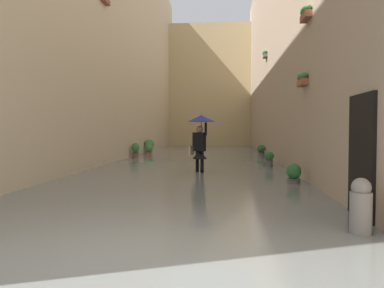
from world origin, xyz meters
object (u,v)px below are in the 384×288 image
person_wading (200,133)px  mooring_bollard (361,211)px  potted_plant_far_left (294,175)px  potted_plant_near_right (149,150)px  potted_plant_near_left (261,151)px  potted_plant_far_right (149,146)px  potted_plant_mid_right (135,151)px  potted_plant_mid_left (269,160)px

person_wading → mooring_bollard: size_ratio=2.33×
potted_plant_far_left → potted_plant_near_right: size_ratio=0.91×
potted_plant_near_left → person_wading: bearing=70.2°
potted_plant_near_right → potted_plant_far_right: (0.25, -1.32, 0.18)m
person_wading → potted_plant_mid_right: size_ratio=2.37×
potted_plant_mid_right → mooring_bollard: mooring_bollard is taller
potted_plant_near_right → mooring_bollard: (-6.34, 16.30, 0.05)m
potted_plant_mid_right → mooring_bollard: bearing=115.2°
potted_plant_far_right → person_wading: bearing=110.6°
potted_plant_far_right → potted_plant_mid_left: 10.35m
person_wading → potted_plant_mid_right: person_wading is taller
potted_plant_near_right → potted_plant_near_left: size_ratio=0.97×
potted_plant_near_right → mooring_bollard: size_ratio=0.81×
person_wading → potted_plant_mid_left: person_wading is taller
person_wading → potted_plant_near_right: size_ratio=2.87×
potted_plant_near_right → potted_plant_far_right: size_ratio=0.75×
potted_plant_near_right → potted_plant_mid_right: size_ratio=0.83×
potted_plant_mid_right → potted_plant_far_right: size_ratio=0.90×
potted_plant_near_right → person_wading: bearing=112.0°
potted_plant_far_left → potted_plant_near_left: bearing=-90.6°
person_wading → potted_plant_far_right: bearing=-69.4°
potted_plant_mid_left → mooring_bollard: 9.50m
potted_plant_far_left → mooring_bollard: mooring_bollard is taller
potted_plant_far_right → mooring_bollard: (-6.59, 17.62, -0.13)m
potted_plant_near_left → potted_plant_mid_left: potted_plant_near_left is taller
potted_plant_far_left → potted_plant_near_right: (6.30, -11.37, 0.05)m
potted_plant_mid_right → potted_plant_far_right: bearing=-90.3°
potted_plant_near_left → mooring_bollard: (0.07, 15.26, 0.03)m
person_wading → potted_plant_far_left: 3.84m
potted_plant_near_right → mooring_bollard: bearing=111.3°
potted_plant_near_right → potted_plant_mid_left: size_ratio=1.00×
potted_plant_far_left → potted_plant_mid_right: 11.23m
person_wading → mooring_bollard: person_wading is taller
potted_plant_far_left → potted_plant_near_right: potted_plant_near_right is taller
potted_plant_mid_right → potted_plant_near_left: potted_plant_mid_right is taller
person_wading → mooring_bollard: bearing=110.3°
potted_plant_near_right → potted_plant_mid_right: (0.27, 2.27, 0.08)m
potted_plant_mid_right → mooring_bollard: 15.51m
mooring_bollard → potted_plant_far_right: bearing=-69.5°
potted_plant_far_left → potted_plant_far_right: size_ratio=0.68×
potted_plant_far_left → potted_plant_mid_right: size_ratio=0.75×
potted_plant_mid_right → potted_plant_near_right: bearing=-96.8°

